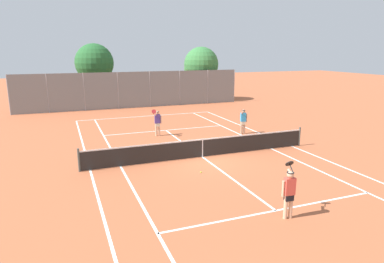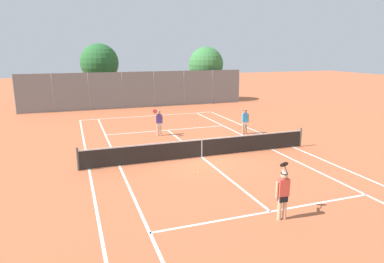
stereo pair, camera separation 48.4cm
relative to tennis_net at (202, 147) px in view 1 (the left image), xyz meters
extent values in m
plane|color=#B25B38|center=(0.00, 0.00, -0.51)|extent=(120.00, 120.00, 0.00)
cube|color=white|center=(0.00, 11.90, -0.51)|extent=(11.00, 0.10, 0.01)
cube|color=white|center=(-5.50, 0.00, -0.51)|extent=(0.10, 23.80, 0.01)
cube|color=white|center=(5.50, 0.00, -0.51)|extent=(0.10, 23.80, 0.01)
cube|color=white|center=(-4.13, 0.00, -0.51)|extent=(0.10, 23.80, 0.01)
cube|color=white|center=(4.13, 0.00, -0.51)|extent=(0.10, 23.80, 0.01)
cube|color=white|center=(0.00, -6.40, -0.51)|extent=(8.26, 0.10, 0.01)
cube|color=white|center=(0.00, 6.40, -0.51)|extent=(8.26, 0.10, 0.01)
cube|color=white|center=(0.00, 0.00, -0.51)|extent=(0.10, 12.80, 0.01)
cylinder|color=#474C47|center=(-5.95, 0.00, 0.03)|extent=(0.10, 0.10, 1.07)
cylinder|color=#474C47|center=(5.95, 0.00, 0.03)|extent=(0.10, 0.10, 1.07)
cube|color=black|center=(0.00, 0.00, -0.04)|extent=(11.90, 0.02, 0.89)
cube|color=white|center=(0.00, 0.00, 0.41)|extent=(11.90, 0.03, 0.06)
cube|color=white|center=(0.00, 0.00, -0.06)|extent=(0.05, 0.03, 0.89)
cylinder|color=#D8A884|center=(-0.05, -6.97, -0.10)|extent=(0.13, 0.13, 0.82)
cylinder|color=#D8A884|center=(0.13, -6.99, -0.10)|extent=(0.13, 0.13, 0.82)
cube|color=black|center=(0.04, -6.98, 0.23)|extent=(0.30, 0.21, 0.24)
cube|color=#D84C3F|center=(0.04, -6.98, 0.59)|extent=(0.36, 0.24, 0.56)
sphere|color=#D8A884|center=(0.04, -6.98, 0.98)|extent=(0.22, 0.22, 0.22)
cylinder|color=black|center=(0.04, -6.98, 1.05)|extent=(0.23, 0.23, 0.02)
cylinder|color=#D8A884|center=(-0.18, -6.96, 0.53)|extent=(0.08, 0.08, 0.52)
cylinder|color=#D8A884|center=(0.19, -6.85, 0.88)|extent=(0.13, 0.46, 0.35)
cylinder|color=black|center=(0.34, -6.61, 1.04)|extent=(0.06, 0.25, 0.22)
cylinder|color=black|center=(0.36, -6.49, 1.15)|extent=(0.30, 0.23, 0.23)
cylinder|color=#D8A884|center=(-0.83, 5.10, -0.10)|extent=(0.13, 0.13, 0.82)
cylinder|color=#D8A884|center=(-1.01, 5.13, -0.10)|extent=(0.13, 0.13, 0.82)
cube|color=beige|center=(-0.92, 5.12, 0.23)|extent=(0.30, 0.22, 0.24)
cube|color=#4C388C|center=(-0.92, 5.12, 0.59)|extent=(0.37, 0.25, 0.56)
sphere|color=#D8A884|center=(-0.92, 5.12, 0.98)|extent=(0.22, 0.22, 0.22)
cylinder|color=black|center=(-0.92, 5.12, 1.05)|extent=(0.23, 0.23, 0.02)
cylinder|color=#D8A884|center=(-0.70, 5.08, 0.53)|extent=(0.08, 0.08, 0.52)
cylinder|color=#D8A884|center=(-1.07, 5.00, 0.88)|extent=(0.15, 0.46, 0.35)
cylinder|color=maroon|center=(-1.24, 4.76, 1.04)|extent=(0.07, 0.25, 0.22)
cylinder|color=maroon|center=(-1.25, 4.64, 1.15)|extent=(0.31, 0.24, 0.23)
cylinder|color=tan|center=(4.47, 3.64, -0.10)|extent=(0.13, 0.13, 0.82)
cylinder|color=tan|center=(4.29, 3.68, -0.10)|extent=(0.13, 0.13, 0.82)
cube|color=beige|center=(4.38, 3.66, 0.23)|extent=(0.31, 0.23, 0.24)
cube|color=#3399D8|center=(4.38, 3.66, 0.59)|extent=(0.37, 0.26, 0.56)
sphere|color=tan|center=(4.38, 3.66, 0.98)|extent=(0.22, 0.22, 0.22)
cylinder|color=black|center=(4.38, 3.66, 1.05)|extent=(0.23, 0.23, 0.02)
cylinder|color=tan|center=(4.59, 3.62, 0.53)|extent=(0.08, 0.08, 0.52)
cylinder|color=tan|center=(4.22, 3.55, 0.88)|extent=(0.17, 0.46, 0.35)
sphere|color=#D1DB33|center=(4.16, 10.83, -0.48)|extent=(0.07, 0.07, 0.07)
sphere|color=#D1DB33|center=(-1.42, 10.68, -0.48)|extent=(0.07, 0.07, 0.07)
sphere|color=#D1DB33|center=(0.08, 5.05, -0.48)|extent=(0.07, 0.07, 0.07)
sphere|color=#D1DB33|center=(-0.96, -2.11, -0.48)|extent=(0.07, 0.07, 0.07)
sphere|color=#D1DB33|center=(2.67, 3.16, -0.48)|extent=(0.07, 0.07, 0.07)
cylinder|color=gray|center=(-10.48, 16.43, 1.18)|extent=(0.08, 0.08, 3.38)
cylinder|color=gray|center=(-7.48, 16.43, 1.18)|extent=(0.08, 0.08, 3.38)
cylinder|color=gray|center=(-4.49, 16.43, 1.18)|extent=(0.08, 0.08, 3.38)
cylinder|color=gray|center=(-1.50, 16.43, 1.18)|extent=(0.08, 0.08, 3.38)
cylinder|color=gray|center=(1.50, 16.43, 1.18)|extent=(0.08, 0.08, 3.38)
cylinder|color=gray|center=(4.49, 16.43, 1.18)|extent=(0.08, 0.08, 3.38)
cylinder|color=gray|center=(7.48, 16.43, 1.18)|extent=(0.08, 0.08, 3.38)
cylinder|color=gray|center=(10.48, 16.43, 1.18)|extent=(0.08, 0.08, 3.38)
cube|color=slate|center=(0.00, 16.43, 1.18)|extent=(20.95, 0.02, 3.34)
cylinder|color=brown|center=(-3.10, 20.03, 0.88)|extent=(0.28, 0.28, 2.78)
sphere|color=#26602D|center=(-3.10, 20.03, 3.58)|extent=(3.74, 3.74, 3.74)
sphere|color=#26602D|center=(-2.92, 20.26, 3.11)|extent=(2.61, 2.61, 2.61)
cylinder|color=brown|center=(7.69, 18.67, 0.78)|extent=(0.29, 0.29, 2.57)
sphere|color=#387A3D|center=(7.69, 18.67, 3.34)|extent=(3.64, 3.64, 3.64)
sphere|color=#387A3D|center=(7.18, 18.92, 2.88)|extent=(2.51, 2.51, 2.51)
camera|label=1|loc=(-6.47, -15.28, 4.77)|focal=32.00mm
camera|label=2|loc=(-6.02, -15.45, 4.77)|focal=32.00mm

